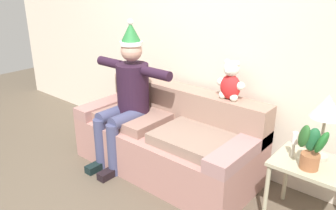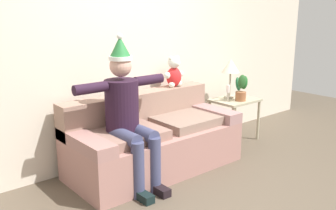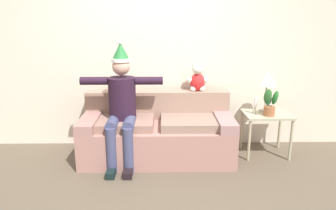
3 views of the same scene
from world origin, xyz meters
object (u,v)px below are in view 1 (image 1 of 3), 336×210
at_px(side_table, 312,173).
at_px(person_seated, 126,93).
at_px(teddy_bear, 231,82).
at_px(candle_tall, 294,141).
at_px(couch, 168,139).
at_px(table_lamp, 327,110).
at_px(potted_plant, 311,149).

bearing_deg(side_table, person_seated, -173.61).
xyz_separation_m(person_seated, side_table, (1.88, 0.21, -0.29)).
height_order(teddy_bear, candle_tall, teddy_bear).
bearing_deg(couch, table_lamp, 5.70).
bearing_deg(table_lamp, couch, -174.30).
bearing_deg(candle_tall, table_lamp, 34.71).
height_order(person_seated, candle_tall, person_seated).
bearing_deg(table_lamp, teddy_bear, 172.33).
xyz_separation_m(table_lamp, candle_tall, (-0.17, -0.11, -0.28)).
distance_m(couch, candle_tall, 1.33).
bearing_deg(potted_plant, teddy_bear, 160.06).
bearing_deg(potted_plant, person_seated, -176.84).
bearing_deg(side_table, candle_tall, -173.19).
height_order(side_table, potted_plant, potted_plant).
bearing_deg(potted_plant, candle_tall, 150.91).
bearing_deg(potted_plant, table_lamp, 87.54).
distance_m(potted_plant, candle_tall, 0.18).
distance_m(couch, potted_plant, 1.49).
relative_size(person_seated, teddy_bear, 4.03).
bearing_deg(couch, potted_plant, -2.34).
relative_size(person_seated, side_table, 2.57).
xyz_separation_m(person_seated, teddy_bear, (0.98, 0.43, 0.22)).
height_order(person_seated, potted_plant, person_seated).
bearing_deg(table_lamp, side_table, -89.11).
relative_size(potted_plant, candle_tall, 1.69).
height_order(couch, side_table, couch).
bearing_deg(person_seated, side_table, 6.39).
bearing_deg(teddy_bear, side_table, -13.47).
height_order(couch, teddy_bear, teddy_bear).
height_order(teddy_bear, potted_plant, teddy_bear).
distance_m(table_lamp, potted_plant, 0.32).
bearing_deg(candle_tall, person_seated, -173.65).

